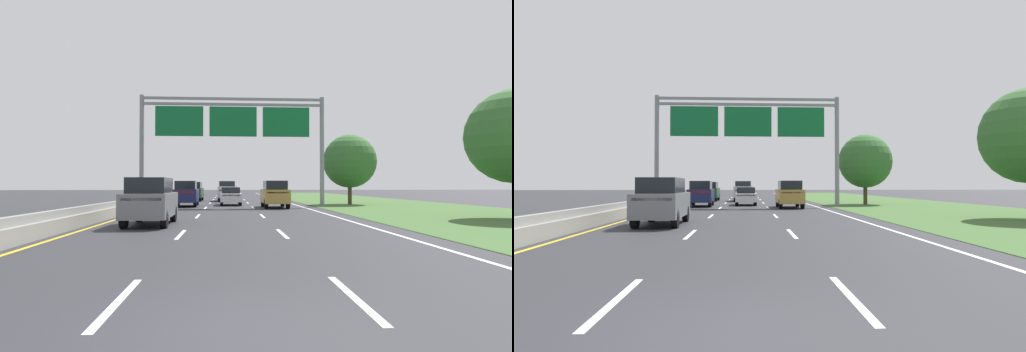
# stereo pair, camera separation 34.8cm
# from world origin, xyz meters

# --- Properties ---
(ground_plane) EXTENTS (220.00, 220.00, 0.00)m
(ground_plane) POSITION_xyz_m (0.00, 35.00, 0.00)
(ground_plane) COLOR #2B2B30
(lane_striping) EXTENTS (11.96, 106.00, 0.01)m
(lane_striping) POSITION_xyz_m (0.00, 34.54, 0.00)
(lane_striping) COLOR white
(lane_striping) RESTS_ON ground
(grass_verge_right) EXTENTS (14.00, 110.00, 0.02)m
(grass_verge_right) POSITION_xyz_m (13.95, 35.00, 0.01)
(grass_verge_right) COLOR #3D602D
(grass_verge_right) RESTS_ON ground
(median_barrier_concrete) EXTENTS (0.60, 110.00, 0.85)m
(median_barrier_concrete) POSITION_xyz_m (-6.60, 35.00, 0.35)
(median_barrier_concrete) COLOR gray
(median_barrier_concrete) RESTS_ON ground
(overhead_sign_gantry) EXTENTS (15.06, 0.42, 9.04)m
(overhead_sign_gantry) POSITION_xyz_m (0.30, 29.85, 6.47)
(overhead_sign_gantry) COLOR gray
(overhead_sign_gantry) RESTS_ON ground
(pickup_truck_silver) EXTENTS (2.05, 5.42, 2.20)m
(pickup_truck_silver) POSITION_xyz_m (-0.19, 42.42, 1.07)
(pickup_truck_silver) COLOR #B2B5BA
(pickup_truck_silver) RESTS_ON ground
(car_navy_left_lane_suv) EXTENTS (1.99, 4.74, 2.11)m
(car_navy_left_lane_suv) POSITION_xyz_m (-3.59, 31.06, 1.10)
(car_navy_left_lane_suv) COLOR #161E47
(car_navy_left_lane_suv) RESTS_ON ground
(car_gold_right_lane_suv) EXTENTS (1.91, 4.70, 2.11)m
(car_gold_right_lane_suv) POSITION_xyz_m (3.56, 28.49, 1.10)
(car_gold_right_lane_suv) COLOR #A38438
(car_gold_right_lane_suv) RESTS_ON ground
(car_darkgreen_left_lane_suv) EXTENTS (1.98, 4.73, 2.11)m
(car_darkgreen_left_lane_suv) POSITION_xyz_m (-3.89, 43.14, 1.10)
(car_darkgreen_left_lane_suv) COLOR #193D23
(car_darkgreen_left_lane_suv) RESTS_ON ground
(car_grey_left_lane_suv) EXTENTS (1.92, 4.71, 2.11)m
(car_grey_left_lane_suv) POSITION_xyz_m (-3.60, 14.33, 1.10)
(car_grey_left_lane_suv) COLOR slate
(car_grey_left_lane_suv) RESTS_ON ground
(car_white_centre_lane_sedan) EXTENTS (1.84, 4.41, 1.57)m
(car_white_centre_lane_sedan) POSITION_xyz_m (0.14, 33.03, 0.82)
(car_white_centre_lane_sedan) COLOR silver
(car_white_centre_lane_sedan) RESTS_ON ground
(roadside_tree_mid) EXTENTS (4.86, 4.86, 6.38)m
(roadside_tree_mid) POSITION_xyz_m (10.99, 33.45, 3.94)
(roadside_tree_mid) COLOR #4C3823
(roadside_tree_mid) RESTS_ON ground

